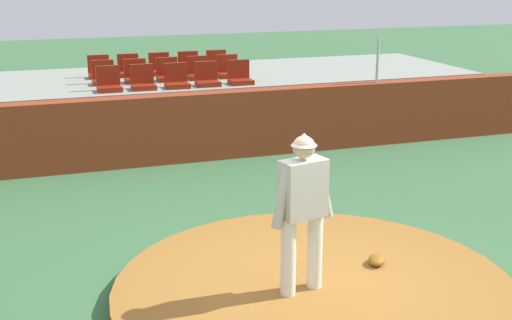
# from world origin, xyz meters

# --- Properties ---
(ground_plane) EXTENTS (60.00, 60.00, 0.00)m
(ground_plane) POSITION_xyz_m (0.00, 0.00, 0.00)
(ground_plane) COLOR #3A683E
(pitchers_mound) EXTENTS (4.66, 4.66, 0.19)m
(pitchers_mound) POSITION_xyz_m (0.00, 0.00, 0.09)
(pitchers_mound) COLOR #976328
(pitchers_mound) RESTS_ON ground_plane
(pitcher) EXTENTS (0.81, 0.37, 1.83)m
(pitcher) POSITION_xyz_m (-0.21, -0.09, 1.25)
(pitcher) COLOR white
(pitcher) RESTS_ON pitchers_mound
(baseball) EXTENTS (0.07, 0.07, 0.07)m
(baseball) POSITION_xyz_m (0.04, 0.88, 0.22)
(baseball) COLOR white
(baseball) RESTS_ON pitchers_mound
(fielding_glove) EXTENTS (0.33, 0.36, 0.11)m
(fielding_glove) POSITION_xyz_m (0.93, 0.25, 0.24)
(fielding_glove) COLOR #885816
(fielding_glove) RESTS_ON pitchers_mound
(brick_barrier) EXTENTS (15.68, 0.40, 1.33)m
(brick_barrier) POSITION_xyz_m (0.00, 6.08, 0.66)
(brick_barrier) COLOR maroon
(brick_barrier) RESTS_ON ground_plane
(fence_post_right) EXTENTS (0.06, 0.06, 0.95)m
(fence_post_right) POSITION_xyz_m (4.01, 6.08, 1.80)
(fence_post_right) COLOR silver
(fence_post_right) RESTS_ON brick_barrier
(bleacher_platform) EXTENTS (14.58, 3.96, 1.23)m
(bleacher_platform) POSITION_xyz_m (0.00, 8.85, 0.62)
(bleacher_platform) COLOR gray
(bleacher_platform) RESTS_ON ground_plane
(stadium_chair_0) EXTENTS (0.48, 0.44, 0.50)m
(stadium_chair_0) POSITION_xyz_m (-1.38, 7.42, 1.39)
(stadium_chair_0) COLOR maroon
(stadium_chair_0) RESTS_ON bleacher_platform
(stadium_chair_1) EXTENTS (0.48, 0.44, 0.50)m
(stadium_chair_1) POSITION_xyz_m (-0.68, 7.42, 1.39)
(stadium_chair_1) COLOR maroon
(stadium_chair_1) RESTS_ON bleacher_platform
(stadium_chair_2) EXTENTS (0.48, 0.44, 0.50)m
(stadium_chair_2) POSITION_xyz_m (0.01, 7.37, 1.39)
(stadium_chair_2) COLOR maroon
(stadium_chair_2) RESTS_ON bleacher_platform
(stadium_chair_3) EXTENTS (0.48, 0.44, 0.50)m
(stadium_chair_3) POSITION_xyz_m (0.68, 7.40, 1.39)
(stadium_chair_3) COLOR maroon
(stadium_chair_3) RESTS_ON bleacher_platform
(stadium_chair_4) EXTENTS (0.48, 0.44, 0.50)m
(stadium_chair_4) POSITION_xyz_m (1.41, 7.39, 1.39)
(stadium_chair_4) COLOR maroon
(stadium_chair_4) RESTS_ON bleacher_platform
(stadium_chair_5) EXTENTS (0.48, 0.44, 0.50)m
(stadium_chair_5) POSITION_xyz_m (-1.39, 8.29, 1.39)
(stadium_chair_5) COLOR maroon
(stadium_chair_5) RESTS_ON bleacher_platform
(stadium_chair_6) EXTENTS (0.48, 0.44, 0.50)m
(stadium_chair_6) POSITION_xyz_m (-0.69, 8.28, 1.39)
(stadium_chair_6) COLOR maroon
(stadium_chair_6) RESTS_ON bleacher_platform
(stadium_chair_7) EXTENTS (0.48, 0.44, 0.50)m
(stadium_chair_7) POSITION_xyz_m (0.01, 8.29, 1.39)
(stadium_chair_7) COLOR maroon
(stadium_chair_7) RESTS_ON bleacher_platform
(stadium_chair_8) EXTENTS (0.48, 0.44, 0.50)m
(stadium_chair_8) POSITION_xyz_m (0.71, 8.31, 1.39)
(stadium_chair_8) COLOR maroon
(stadium_chair_8) RESTS_ON bleacher_platform
(stadium_chair_9) EXTENTS (0.48, 0.44, 0.50)m
(stadium_chair_9) POSITION_xyz_m (1.42, 8.33, 1.39)
(stadium_chair_9) COLOR maroon
(stadium_chair_9) RESTS_ON bleacher_platform
(stadium_chair_10) EXTENTS (0.48, 0.44, 0.50)m
(stadium_chair_10) POSITION_xyz_m (-1.38, 9.19, 1.39)
(stadium_chair_10) COLOR maroon
(stadium_chair_10) RESTS_ON bleacher_platform
(stadium_chair_11) EXTENTS (0.48, 0.44, 0.50)m
(stadium_chair_11) POSITION_xyz_m (-0.71, 9.19, 1.39)
(stadium_chair_11) COLOR maroon
(stadium_chair_11) RESTS_ON bleacher_platform
(stadium_chair_12) EXTENTS (0.48, 0.44, 0.50)m
(stadium_chair_12) POSITION_xyz_m (0.01, 9.19, 1.39)
(stadium_chair_12) COLOR maroon
(stadium_chair_12) RESTS_ON bleacher_platform
(stadium_chair_13) EXTENTS (0.48, 0.44, 0.50)m
(stadium_chair_13) POSITION_xyz_m (0.71, 9.19, 1.39)
(stadium_chair_13) COLOR maroon
(stadium_chair_13) RESTS_ON bleacher_platform
(stadium_chair_14) EXTENTS (0.48, 0.44, 0.50)m
(stadium_chair_14) POSITION_xyz_m (1.41, 9.22, 1.39)
(stadium_chair_14) COLOR maroon
(stadium_chair_14) RESTS_ON bleacher_platform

